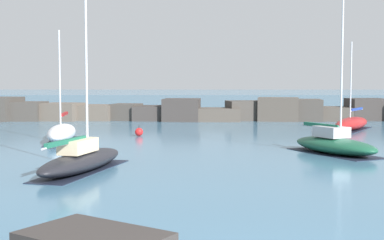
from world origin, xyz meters
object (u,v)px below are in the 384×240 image
sailboat_moored_1 (82,159)px  sailboat_moored_2 (62,133)px  sailboat_moored_3 (334,144)px  sailboat_moored_0 (352,123)px  mooring_buoy_orange_near (139,132)px

sailboat_moored_1 → sailboat_moored_2: bearing=108.2°
sailboat_moored_1 → sailboat_moored_3: sailboat_moored_3 is taller
sailboat_moored_0 → mooring_buoy_orange_near: bearing=-163.0°
sailboat_moored_0 → mooring_buoy_orange_near: 19.13m
sailboat_moored_2 → mooring_buoy_orange_near: 6.42m
sailboat_moored_3 → sailboat_moored_1: bearing=-154.8°
sailboat_moored_2 → sailboat_moored_1: bearing=-71.8°
sailboat_moored_1 → sailboat_moored_2: (-4.18, 12.71, 0.06)m
mooring_buoy_orange_near → sailboat_moored_0: bearing=17.0°
sailboat_moored_2 → sailboat_moored_3: size_ratio=0.86×
sailboat_moored_0 → sailboat_moored_3: size_ratio=0.87×
sailboat_moored_1 → sailboat_moored_2: 13.38m
sailboat_moored_0 → sailboat_moored_1: sailboat_moored_1 is taller
mooring_buoy_orange_near → sailboat_moored_2: bearing=-142.5°
sailboat_moored_2 → mooring_buoy_orange_near: sailboat_moored_2 is taller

